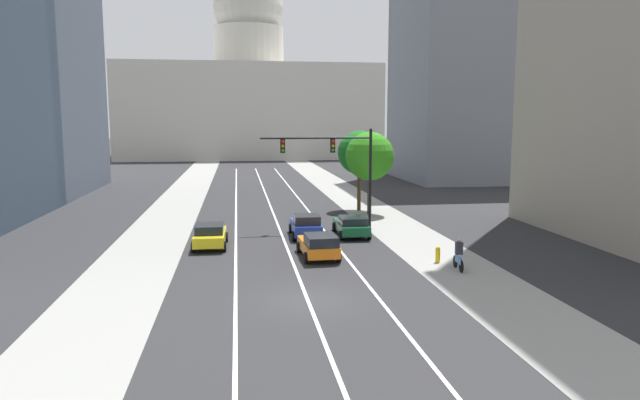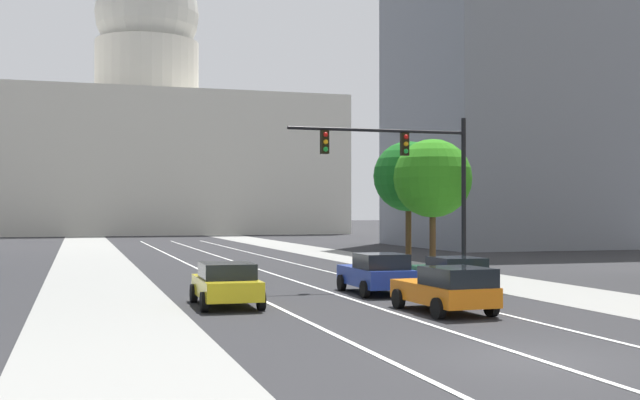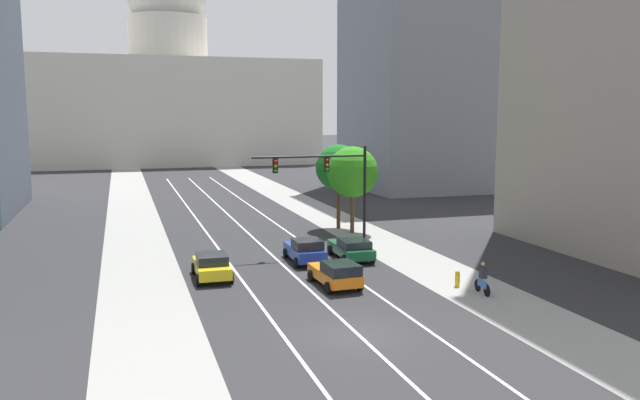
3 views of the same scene
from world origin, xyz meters
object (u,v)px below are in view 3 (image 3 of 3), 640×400
Objects in this scene: car_green at (351,248)px; traffic_signal_mast at (331,178)px; car_blue at (305,250)px; street_tree_far_right at (339,168)px; street_tree_mid_right at (353,172)px; cyclist at (483,278)px; fire_hydrant at (457,278)px; capitol_building at (170,96)px; car_orange at (336,273)px; car_yellow at (212,266)px.

traffic_signal_mast is (-0.56, 2.51, 4.36)m from car_green.
traffic_signal_mast is (2.56, 2.48, 4.29)m from car_blue.
street_tree_far_right is at bearing -13.09° from car_green.
street_tree_mid_right is (0.39, -2.19, -0.18)m from street_tree_far_right.
traffic_signal_mast is 4.63× the size of cyclist.
street_tree_far_right is at bearing 100.22° from street_tree_mid_right.
car_green is at bearing 25.69° from cyclist.
car_green is 10.40m from cyclist.
car_green is 5.05× the size of fire_hydrant.
cyclist is (4.31, -12.21, -4.24)m from traffic_signal_mast.
street_tree_mid_right is at bearing 6.12° from cyclist.
capitol_building is 96.31m from fire_hydrant.
cyclist reaches higher than car_blue.
car_blue is at bearing -135.89° from traffic_signal_mast.
car_blue reaches higher than fire_hydrant.
fire_hydrant is 19.38m from street_tree_far_right.
capitol_building is 12.70× the size of car_blue.
car_blue is at bearing -88.98° from capitol_building.
street_tree_mid_right is at bearing 58.33° from traffic_signal_mast.
car_orange reaches higher than car_green.
capitol_building is 58.15× the size of fire_hydrant.
car_green is 9.61m from car_yellow.
street_tree_far_right is 2.23m from street_tree_mid_right.
car_orange reaches higher than car_yellow.
capitol_building is 7.64× the size of street_tree_far_right.
cyclist is at bearing -73.62° from fire_hydrant.
street_tree_mid_right reaches higher than fire_hydrant.
car_blue reaches higher than car_green.
capitol_building reaches higher than car_orange.
car_green is at bearing -75.32° from car_yellow.
car_yellow is 0.60× the size of street_tree_far_right.
capitol_building is 88.02m from car_blue.
street_tree_mid_right reaches higher than cyclist.
car_blue is 0.52× the size of traffic_signal_mast.
capitol_building reaches higher than fire_hydrant.
capitol_building reaches higher than street_tree_mid_right.
car_green is 0.67× the size of street_tree_mid_right.
street_tree_mid_right is at bearing -18.90° from car_green.
cyclist is (0.51, -1.72, 0.39)m from fire_hydrant.
street_tree_far_right is (-0.90, 20.56, 4.17)m from cyclist.
car_blue is (-0.01, 6.10, 0.03)m from car_orange.
car_blue is 1.00× the size of car_yellow.
car_orange is 6.81m from car_green.
car_yellow is at bearing 155.51° from fire_hydrant.
traffic_signal_mast is at bearing -112.19° from street_tree_far_right.
street_tree_mid_right is (-0.00, 16.64, 4.37)m from fire_hydrant.
car_orange is 0.60× the size of street_tree_mid_right.
car_green is 12.02m from street_tree_far_right.
capitol_building is 94.07m from car_orange.
car_yellow is 15.08m from cyclist.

